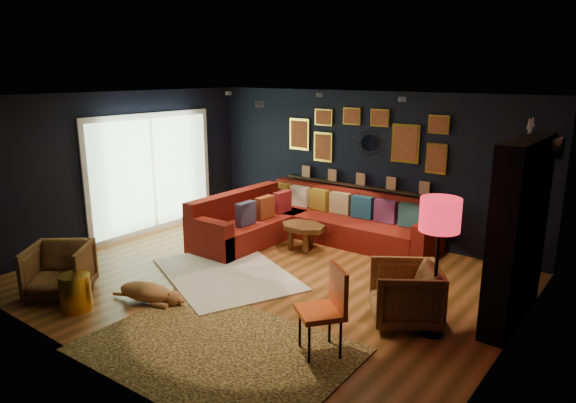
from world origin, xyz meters
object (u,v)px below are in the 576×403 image
Objects in this scene: coffee_table at (303,229)px; orange_chair at (328,303)px; armchair_right at (405,291)px; dog at (146,288)px; pouf at (242,235)px; gold_stool at (75,292)px; sectional at (305,223)px; floor_lamp at (440,221)px; armchair_left at (59,268)px.

orange_chair is at bearing -49.80° from coffee_table.
armchair_right is 3.30m from dog.
pouf is 0.60× the size of armchair_right.
pouf is (-0.95, -0.48, -0.17)m from coffee_table.
pouf is at bearing 89.82° from gold_stool.
armchair_right is at bearing 11.97° from dog.
dog is (-0.19, -3.30, -0.14)m from sectional.
orange_chair is (3.06, -2.03, 0.38)m from pouf.
armchair_right is 1.02m from floor_lamp.
armchair_right is 0.75× the size of dog.
coffee_table is 3.35m from floor_lamp.
orange_chair is 1.51m from floor_lamp.
coffee_table is at bearing 27.16° from armchair_left.
floor_lamp is at bearing 92.89° from orange_chair.
sectional is 7.30× the size of gold_stool.
coffee_table reaches higher than dog.
gold_stool reaches higher than coffee_table.
floor_lamp is at bearing -14.29° from pouf.
floor_lamp is at bearing -26.84° from coffee_table.
coffee_table is 2.83m from armchair_right.
armchair_left is 0.48× the size of floor_lamp.
armchair_right reaches higher than coffee_table.
orange_chair reaches higher than armchair_left.
armchair_right is at bearing 109.95° from orange_chair.
armchair_right is at bearing -29.04° from coffee_table.
armchair_left is 4.50m from armchair_right.
dog is (-3.30, -1.44, -1.17)m from floor_lamp.
coffee_table is (0.26, -0.42, 0.04)m from sectional.
sectional reaches higher than coffee_table.
sectional is 3.77m from floor_lamp.
coffee_table is at bearing -153.10° from armchair_right.
gold_stool is at bearing -50.88° from armchair_left.
sectional is 4.05× the size of coffee_table.
pouf is at bearing -175.71° from orange_chair.
dog is (-0.45, -2.88, -0.17)m from coffee_table.
floor_lamp is (4.38, 2.00, 0.96)m from armchair_left.
dog is (0.51, 0.68, -0.05)m from gold_stool.
floor_lamp is 1.52× the size of dog.
coffee_table is 0.53× the size of floor_lamp.
dog is (1.08, 0.56, -0.21)m from armchair_left.
armchair_left is (-1.52, -3.44, 0.03)m from coffee_table.
coffee_table is 1.08× the size of armchair_left.
armchair_right is (4.00, 2.07, 0.01)m from armchair_left.
armchair_right is (2.48, -1.37, 0.04)m from coffee_table.
sectional is at bearing 71.45° from dog.
armchair_right is (3.42, -0.90, 0.21)m from pouf.
orange_chair is 2.62m from dog.
orange_chair reaches higher than coffee_table.
pouf is at bearing -127.59° from sectional.
pouf is 3.55m from armchair_right.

